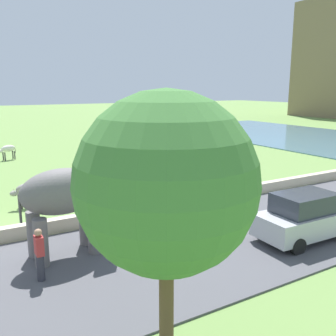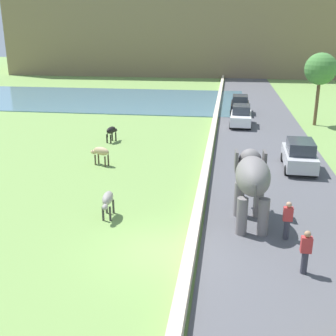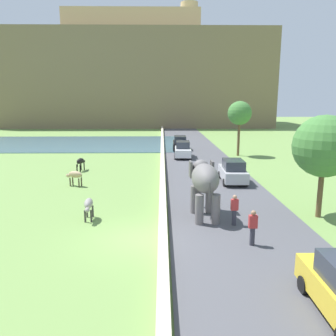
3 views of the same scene
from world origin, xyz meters
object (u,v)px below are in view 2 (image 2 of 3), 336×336
(cow_black, at_px, (111,131))
(cow_tan, at_px, (101,152))
(cow_grey, at_px, (108,200))
(person_beside_elephant, at_px, (287,220))
(car_silver, at_px, (299,155))
(elephant, at_px, (252,179))
(car_black, at_px, (240,105))
(car_white, at_px, (241,116))
(person_trailing, at_px, (306,252))

(cow_black, bearing_deg, cow_tan, -81.00)
(cow_grey, bearing_deg, person_beside_elephant, -7.79)
(cow_tan, bearing_deg, cow_black, 99.00)
(person_beside_elephant, distance_m, car_silver, 9.24)
(car_silver, bearing_deg, cow_tan, -175.80)
(elephant, height_order, cow_tan, elephant)
(person_beside_elephant, height_order, cow_tan, person_beside_elephant)
(person_beside_elephant, relative_size, cow_tan, 1.16)
(elephant, distance_m, cow_grey, 6.24)
(person_beside_elephant, height_order, cow_grey, person_beside_elephant)
(person_beside_elephant, relative_size, car_black, 0.40)
(cow_grey, xyz_separation_m, cow_black, (-3.39, 12.67, 0.00))
(car_white, relative_size, car_black, 1.01)
(car_white, bearing_deg, person_beside_elephant, -86.20)
(car_silver, relative_size, cow_black, 2.85)
(person_beside_elephant, height_order, car_silver, car_silver)
(cow_black, bearing_deg, car_white, 35.07)
(car_white, bearing_deg, elephant, -90.04)
(person_beside_elephant, relative_size, person_trailing, 1.00)
(cow_tan, bearing_deg, elephant, -38.54)
(car_black, height_order, cow_black, car_black)
(person_beside_elephant, bearing_deg, elephant, 136.20)
(person_trailing, bearing_deg, car_black, 93.32)
(car_black, relative_size, cow_tan, 2.87)
(elephant, height_order, person_beside_elephant, elephant)
(car_silver, height_order, car_black, same)
(elephant, relative_size, person_trailing, 2.14)
(person_trailing, bearing_deg, cow_tan, 134.23)
(car_silver, distance_m, cow_grey, 12.28)
(car_black, xyz_separation_m, cow_grey, (-6.13, -24.95, -0.06))
(cow_tan, bearing_deg, person_beside_elephant, -39.31)
(elephant, relative_size, cow_black, 2.45)
(elephant, bearing_deg, car_black, 89.97)
(elephant, bearing_deg, cow_tan, 141.46)
(cow_grey, bearing_deg, cow_black, 104.98)
(car_white, relative_size, car_silver, 1.00)
(elephant, xyz_separation_m, person_beside_elephant, (1.37, -1.31, -1.16))
(car_white, distance_m, cow_black, 11.64)
(elephant, distance_m, car_silver, 8.45)
(person_trailing, xyz_separation_m, cow_tan, (-10.30, 10.58, -0.04))
(elephant, height_order, car_black, elephant)
(elephant, height_order, cow_black, elephant)
(person_trailing, xyz_separation_m, cow_black, (-11.17, 16.08, -0.04))
(car_black, bearing_deg, cow_black, -127.79)
(person_beside_elephant, xyz_separation_m, cow_black, (-10.88, 13.70, -0.04))
(person_beside_elephant, bearing_deg, car_silver, 78.82)
(person_beside_elephant, height_order, person_trailing, same)
(elephant, distance_m, cow_tan, 11.11)
(cow_grey, relative_size, cow_black, 0.99)
(cow_tan, bearing_deg, car_white, 54.62)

